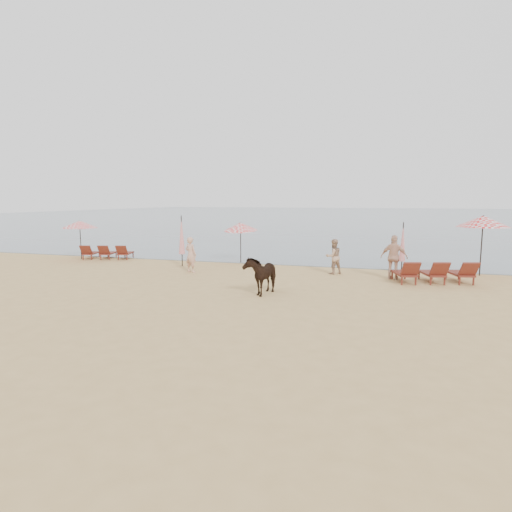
{
  "coord_description": "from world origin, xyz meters",
  "views": [
    {
      "loc": [
        4.53,
        -10.07,
        3.2
      ],
      "look_at": [
        0.0,
        5.0,
        1.1
      ],
      "focal_mm": 30.0,
      "sensor_mm": 36.0,
      "label": 1
    }
  ],
  "objects_px": {
    "umbrella_open_right": "(483,221)",
    "umbrella_closed_right": "(403,242)",
    "beachgoer_right_b": "(394,257)",
    "lounger_cluster_right": "(434,272)",
    "umbrella_closed_left": "(182,235)",
    "beachgoer_right_a": "(333,257)",
    "umbrella_open_left_a": "(80,224)",
    "beachgoer_left": "(191,255)",
    "cow": "(261,274)",
    "umbrella_open_left_b": "(241,227)",
    "lounger_cluster_left": "(107,252)"
  },
  "relations": [
    {
      "from": "umbrella_open_left_b",
      "to": "cow",
      "type": "height_order",
      "value": "umbrella_open_left_b"
    },
    {
      "from": "beachgoer_right_a",
      "to": "umbrella_open_left_a",
      "type": "bearing_deg",
      "value": -39.84
    },
    {
      "from": "umbrella_open_left_b",
      "to": "lounger_cluster_left",
      "type": "bearing_deg",
      "value": -152.78
    },
    {
      "from": "lounger_cluster_right",
      "to": "cow",
      "type": "xyz_separation_m",
      "value": [
        -5.83,
        -3.6,
        0.24
      ]
    },
    {
      "from": "lounger_cluster_left",
      "to": "beachgoer_right_b",
      "type": "height_order",
      "value": "beachgoer_right_b"
    },
    {
      "from": "umbrella_open_left_b",
      "to": "umbrella_open_right",
      "type": "xyz_separation_m",
      "value": [
        10.83,
        -0.6,
        0.45
      ]
    },
    {
      "from": "lounger_cluster_right",
      "to": "beachgoer_right_a",
      "type": "distance_m",
      "value": 4.06
    },
    {
      "from": "umbrella_closed_left",
      "to": "beachgoer_right_a",
      "type": "distance_m",
      "value": 7.24
    },
    {
      "from": "lounger_cluster_left",
      "to": "cow",
      "type": "bearing_deg",
      "value": -44.59
    },
    {
      "from": "umbrella_open_right",
      "to": "beachgoer_right_b",
      "type": "distance_m",
      "value": 4.2
    },
    {
      "from": "umbrella_open_left_a",
      "to": "cow",
      "type": "bearing_deg",
      "value": -43.48
    },
    {
      "from": "umbrella_open_right",
      "to": "beachgoer_left",
      "type": "height_order",
      "value": "umbrella_open_right"
    },
    {
      "from": "lounger_cluster_right",
      "to": "umbrella_open_right",
      "type": "xyz_separation_m",
      "value": [
        2.04,
        2.33,
        1.86
      ]
    },
    {
      "from": "umbrella_open_left_a",
      "to": "cow",
      "type": "distance_m",
      "value": 12.85
    },
    {
      "from": "umbrella_open_left_a",
      "to": "beachgoer_right_b",
      "type": "bearing_deg",
      "value": -23.35
    },
    {
      "from": "cow",
      "to": "lounger_cluster_left",
      "type": "bearing_deg",
      "value": 159.37
    },
    {
      "from": "umbrella_open_left_b",
      "to": "beachgoer_right_b",
      "type": "bearing_deg",
      "value": 2.04
    },
    {
      "from": "umbrella_closed_left",
      "to": "umbrella_open_right",
      "type": "bearing_deg",
      "value": 5.57
    },
    {
      "from": "umbrella_open_left_b",
      "to": "beachgoer_right_b",
      "type": "height_order",
      "value": "umbrella_open_left_b"
    },
    {
      "from": "lounger_cluster_left",
      "to": "umbrella_open_right",
      "type": "height_order",
      "value": "umbrella_open_right"
    },
    {
      "from": "umbrella_open_right",
      "to": "beachgoer_left",
      "type": "distance_m",
      "value": 12.4
    },
    {
      "from": "lounger_cluster_left",
      "to": "umbrella_closed_left",
      "type": "distance_m",
      "value": 5.18
    },
    {
      "from": "lounger_cluster_left",
      "to": "beachgoer_right_a",
      "type": "relative_size",
      "value": 1.82
    },
    {
      "from": "beachgoer_left",
      "to": "umbrella_closed_right",
      "type": "bearing_deg",
      "value": -147.46
    },
    {
      "from": "umbrella_open_left_b",
      "to": "umbrella_open_right",
      "type": "bearing_deg",
      "value": 17.45
    },
    {
      "from": "umbrella_open_right",
      "to": "umbrella_closed_right",
      "type": "height_order",
      "value": "umbrella_open_right"
    },
    {
      "from": "lounger_cluster_right",
      "to": "cow",
      "type": "bearing_deg",
      "value": -164.14
    },
    {
      "from": "lounger_cluster_right",
      "to": "umbrella_open_left_b",
      "type": "xyz_separation_m",
      "value": [
        -8.79,
        2.93,
        1.41
      ]
    },
    {
      "from": "umbrella_closed_right",
      "to": "beachgoer_right_b",
      "type": "height_order",
      "value": "umbrella_closed_right"
    },
    {
      "from": "cow",
      "to": "beachgoer_right_b",
      "type": "relative_size",
      "value": 0.88
    },
    {
      "from": "beachgoer_right_b",
      "to": "umbrella_closed_right",
      "type": "bearing_deg",
      "value": -95.46
    },
    {
      "from": "umbrella_closed_left",
      "to": "cow",
      "type": "height_order",
      "value": "umbrella_closed_left"
    },
    {
      "from": "lounger_cluster_right",
      "to": "umbrella_open_right",
      "type": "bearing_deg",
      "value": 33.08
    },
    {
      "from": "umbrella_closed_right",
      "to": "umbrella_open_left_b",
      "type": "bearing_deg",
      "value": 172.53
    },
    {
      "from": "beachgoer_right_a",
      "to": "umbrella_open_right",
      "type": "bearing_deg",
      "value": 156.01
    },
    {
      "from": "umbrella_closed_left",
      "to": "beachgoer_right_a",
      "type": "height_order",
      "value": "umbrella_closed_left"
    },
    {
      "from": "cow",
      "to": "beachgoer_right_a",
      "type": "distance_m",
      "value": 4.97
    },
    {
      "from": "lounger_cluster_right",
      "to": "beachgoer_right_a",
      "type": "relative_size",
      "value": 2.07
    },
    {
      "from": "umbrella_open_left_a",
      "to": "umbrella_closed_right",
      "type": "bearing_deg",
      "value": -18.17
    },
    {
      "from": "lounger_cluster_left",
      "to": "beachgoer_left",
      "type": "relative_size",
      "value": 1.75
    },
    {
      "from": "lounger_cluster_left",
      "to": "cow",
      "type": "relative_size",
      "value": 1.75
    },
    {
      "from": "umbrella_open_left_b",
      "to": "beachgoer_right_a",
      "type": "relative_size",
      "value": 1.41
    },
    {
      "from": "cow",
      "to": "beachgoer_left",
      "type": "relative_size",
      "value": 1.0
    },
    {
      "from": "umbrella_closed_right",
      "to": "beachgoer_right_b",
      "type": "distance_m",
      "value": 1.57
    },
    {
      "from": "umbrella_open_right",
      "to": "umbrella_closed_right",
      "type": "distance_m",
      "value": 3.29
    },
    {
      "from": "cow",
      "to": "beachgoer_left",
      "type": "height_order",
      "value": "beachgoer_left"
    },
    {
      "from": "umbrella_closed_left",
      "to": "beachgoer_left",
      "type": "relative_size",
      "value": 1.55
    },
    {
      "from": "lounger_cluster_left",
      "to": "beachgoer_right_a",
      "type": "xyz_separation_m",
      "value": [
        12.15,
        -1.09,
        0.38
      ]
    },
    {
      "from": "beachgoer_right_b",
      "to": "beachgoer_right_a",
      "type": "bearing_deg",
      "value": -3.59
    },
    {
      "from": "umbrella_open_left_a",
      "to": "beachgoer_left",
      "type": "height_order",
      "value": "umbrella_open_left_a"
    }
  ]
}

